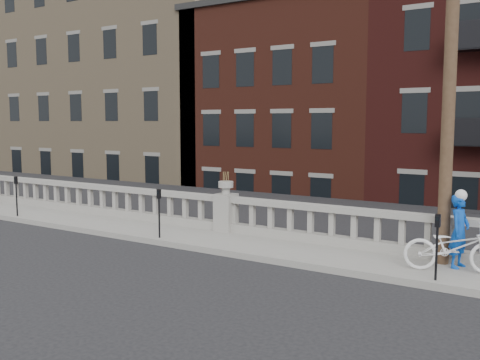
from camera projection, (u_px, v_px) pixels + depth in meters
name	position (u px, v px, depth m)	size (l,w,h in m)	color
ground	(131.00, 266.00, 12.52)	(120.00, 120.00, 0.00)	black
sidewalk	(207.00, 239.00, 15.02)	(32.00, 2.20, 0.15)	gray
balustrade	(226.00, 214.00, 15.75)	(28.00, 0.34, 1.03)	gray
planter_pedestal	(226.00, 208.00, 15.73)	(0.55, 0.55, 1.76)	gray
lower_level	(417.00, 134.00, 31.21)	(80.00, 44.00, 20.80)	#605E59
utility_pole	(452.00, 35.00, 11.63)	(1.60, 0.28, 10.00)	#422D1E
parking_meter_a	(16.00, 191.00, 18.19)	(0.10, 0.09, 1.36)	black
parking_meter_b	(159.00, 208.00, 14.75)	(0.10, 0.09, 1.36)	black
parking_meter_c	(437.00, 239.00, 10.78)	(0.10, 0.09, 1.36)	black
bicycle	(453.00, 247.00, 11.43)	(0.71, 2.03, 1.07)	white
cyclist	(459.00, 231.00, 11.74)	(0.59, 0.39, 1.63)	#0B43B0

